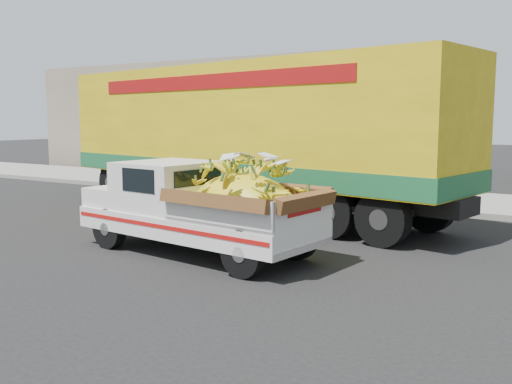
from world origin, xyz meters
The scene contains 6 objects.
ground centered at (0.00, 0.00, 0.00)m, with size 100.00×100.00×0.00m, color black.
curb centered at (0.00, 6.84, 0.07)m, with size 60.00×0.25×0.15m, color gray.
sidewalk centered at (0.00, 8.94, 0.07)m, with size 60.00×4.00×0.14m, color gray.
building_left centered at (-8.00, 14.84, 2.50)m, with size 18.00×6.00×5.00m, color gray.
pickup_truck centered at (1.98, 0.14, 0.89)m, with size 4.92×2.29×1.67m.
semi_trailer centered at (-0.03, 4.38, 2.12)m, with size 12.08×4.80×3.80m.
Camera 1 is at (7.92, -8.06, 2.48)m, focal length 40.00 mm.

